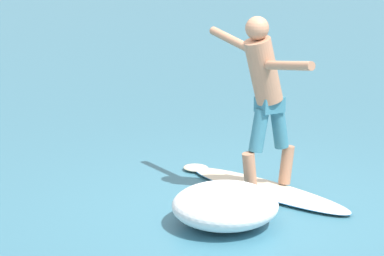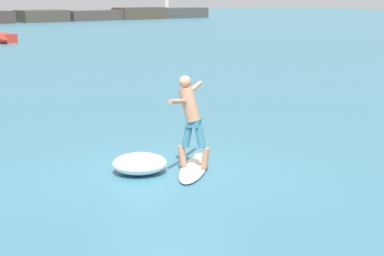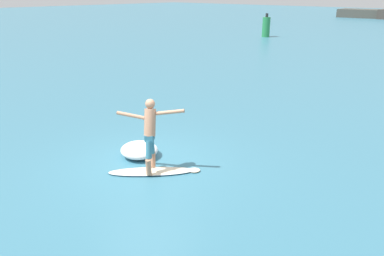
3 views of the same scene
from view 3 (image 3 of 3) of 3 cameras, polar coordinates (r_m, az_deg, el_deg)
The scene contains 5 objects.
ground_plane at distance 10.01m, azimuth -6.86°, elevation -5.55°, with size 200.00×200.00×0.00m, color teal.
surfboard at distance 9.57m, azimuth -6.02°, elevation -6.59°, with size 1.88×1.96×0.20m.
surfer at distance 9.19m, azimuth -6.40°, elevation -0.21°, with size 1.43×1.05×1.82m.
channel_marker_buoy at distance 38.62m, azimuth 11.23°, elevation 14.88°, with size 0.74×0.74×2.24m.
wave_foam_at_tail at distance 10.44m, azimuth -8.04°, elevation -3.33°, with size 1.30×1.26×0.38m.
Camera 3 is at (6.95, -5.75, 4.33)m, focal length 35.00 mm.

